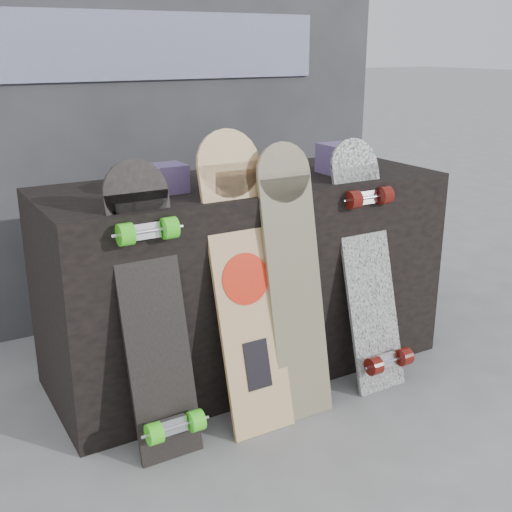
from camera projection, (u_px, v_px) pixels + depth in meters
ground at (313, 419)px, 2.34m from camera, size 60.00×60.00×0.00m
vendor_table at (245, 276)px, 2.63m from camera, size 1.60×0.60×0.80m
booth at (159, 89)px, 3.11m from camera, size 2.40×0.22×2.20m
merch_box_purple at (160, 179)px, 2.28m from camera, size 0.18×0.12×0.10m
merch_box_small at (339, 158)px, 2.63m from camera, size 0.14×0.14×0.12m
merch_box_flat at (236, 173)px, 2.49m from camera, size 0.22×0.10×0.06m
longboard_geisha at (244, 275)px, 2.22m from camera, size 0.24×0.30×1.04m
longboard_celtic at (294, 274)px, 2.29m from camera, size 0.22×0.22×0.99m
longboard_cascadia at (369, 263)px, 2.50m from camera, size 0.22×0.34×0.97m
skateboard_dark at (154, 308)px, 2.06m from camera, size 0.22×0.31×0.97m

